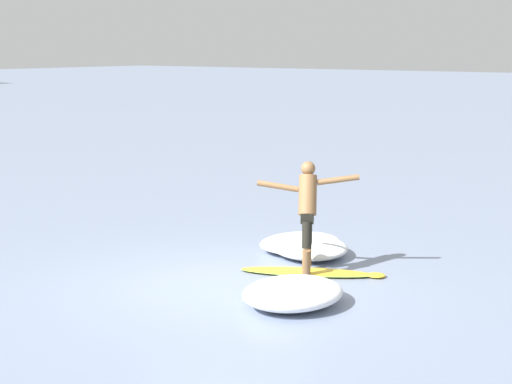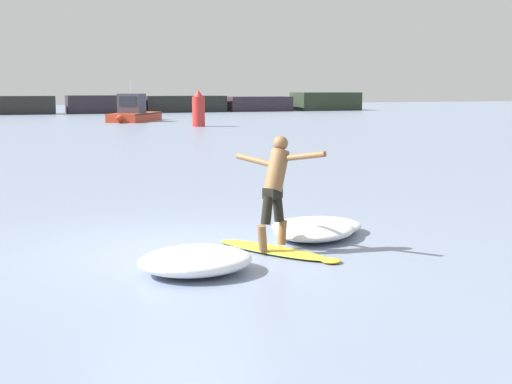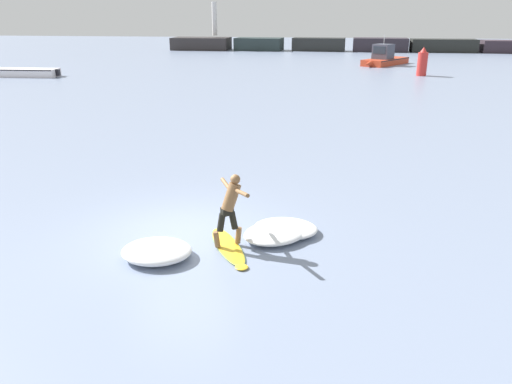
{
  "view_description": "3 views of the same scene",
  "coord_description": "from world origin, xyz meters",
  "px_view_note": "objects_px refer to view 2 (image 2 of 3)",
  "views": [
    {
      "loc": [
        -9.54,
        -7.82,
        3.54
      ],
      "look_at": [
        0.97,
        0.1,
        1.27
      ],
      "focal_mm": 60.0,
      "sensor_mm": 36.0,
      "label": 1
    },
    {
      "loc": [
        -3.01,
        -10.33,
        2.46
      ],
      "look_at": [
        1.57,
        0.65,
        0.73
      ],
      "focal_mm": 50.0,
      "sensor_mm": 36.0,
      "label": 2
    },
    {
      "loc": [
        3.37,
        -10.94,
        5.17
      ],
      "look_at": [
        1.84,
        0.21,
        1.09
      ],
      "focal_mm": 35.0,
      "sensor_mm": 36.0,
      "label": 3
    }
  ],
  "objects_px": {
    "surfboard": "(274,250)",
    "surfer": "(276,182)",
    "channel_marker_buoy": "(199,110)",
    "small_boat_offshore": "(134,113)"
  },
  "relations": [
    {
      "from": "surfboard",
      "to": "surfer",
      "type": "height_order",
      "value": "surfer"
    },
    {
      "from": "small_boat_offshore",
      "to": "channel_marker_buoy",
      "type": "relative_size",
      "value": 2.96
    },
    {
      "from": "surfboard",
      "to": "channel_marker_buoy",
      "type": "height_order",
      "value": "channel_marker_buoy"
    },
    {
      "from": "small_boat_offshore",
      "to": "channel_marker_buoy",
      "type": "distance_m",
      "value": 9.29
    },
    {
      "from": "surfer",
      "to": "channel_marker_buoy",
      "type": "height_order",
      "value": "channel_marker_buoy"
    },
    {
      "from": "surfboard",
      "to": "small_boat_offshore",
      "type": "height_order",
      "value": "small_boat_offshore"
    },
    {
      "from": "surfer",
      "to": "small_boat_offshore",
      "type": "height_order",
      "value": "small_boat_offshore"
    },
    {
      "from": "surfer",
      "to": "small_boat_offshore",
      "type": "xyz_separation_m",
      "value": [
        7.91,
        43.79,
        -0.43
      ]
    },
    {
      "from": "small_boat_offshore",
      "to": "surfboard",
      "type": "bearing_deg",
      "value": -100.29
    },
    {
      "from": "surfboard",
      "to": "surfer",
      "type": "distance_m",
      "value": 1.03
    }
  ]
}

